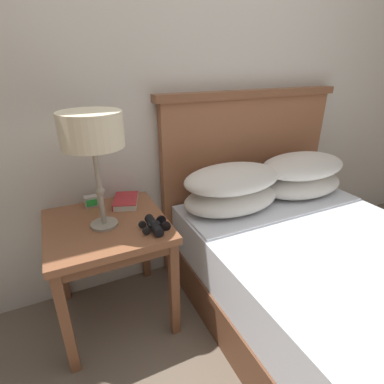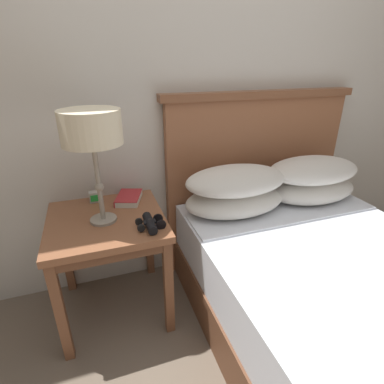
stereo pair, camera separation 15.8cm
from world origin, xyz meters
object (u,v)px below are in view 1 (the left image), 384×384
object	(u,v)px
nightstand	(108,236)
bed	(324,272)
binoculars_pair	(154,225)
book_on_nightstand	(126,201)
table_lamp	(92,133)
alarm_clock	(91,201)

from	to	relation	value
nightstand	bed	size ratio (longest dim) A/B	0.34
nightstand	binoculars_pair	size ratio (longest dim) A/B	3.78
bed	book_on_nightstand	world-z (taller)	bed
table_lamp	binoculars_pair	size ratio (longest dim) A/B	3.43
binoculars_pair	alarm_clock	bearing A→B (deg)	121.52
book_on_nightstand	binoculars_pair	distance (m)	0.33
table_lamp	nightstand	bearing A→B (deg)	68.12
nightstand	bed	xyz separation A→B (m)	(1.00, -0.51, -0.20)
book_on_nightstand	bed	bearing A→B (deg)	-37.93
table_lamp	alarm_clock	distance (m)	0.49
bed	alarm_clock	size ratio (longest dim) A/B	25.50
table_lamp	alarm_clock	size ratio (longest dim) A/B	7.79
bed	book_on_nightstand	distance (m)	1.13
alarm_clock	bed	bearing A→B (deg)	-34.84
nightstand	binoculars_pair	distance (m)	0.28
bed	binoculars_pair	distance (m)	0.92
nightstand	alarm_clock	world-z (taller)	alarm_clock
book_on_nightstand	binoculars_pair	size ratio (longest dim) A/B	1.39
binoculars_pair	nightstand	bearing A→B (deg)	139.95
bed	binoculars_pair	bearing A→B (deg)	157.00
book_on_nightstand	alarm_clock	xyz separation A→B (m)	(-0.18, 0.05, 0.01)
bed	table_lamp	world-z (taller)	bed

